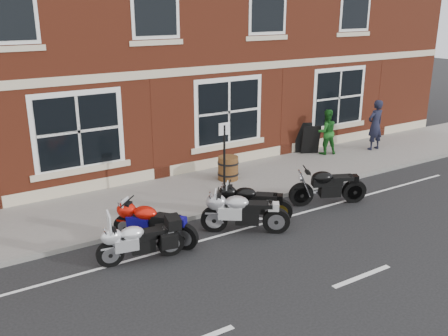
# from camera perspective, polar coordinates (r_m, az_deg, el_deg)

# --- Properties ---
(ground) EXTENTS (80.00, 80.00, 0.00)m
(ground) POSITION_cam_1_polar(r_m,az_deg,el_deg) (12.89, 5.70, -6.47)
(ground) COLOR black
(ground) RESTS_ON ground
(sidewalk) EXTENTS (30.00, 3.00, 0.12)m
(sidewalk) POSITION_cam_1_polar(r_m,az_deg,el_deg) (15.16, -1.21, -2.27)
(sidewalk) COLOR slate
(sidewalk) RESTS_ON ground
(kerb) EXTENTS (30.00, 0.16, 0.12)m
(kerb) POSITION_cam_1_polar(r_m,az_deg,el_deg) (13.92, 2.14, -4.20)
(kerb) COLOR slate
(kerb) RESTS_ON ground
(moto_touring_silver) EXTENTS (1.93, 0.54, 1.27)m
(moto_touring_silver) POSITION_cam_1_polar(r_m,az_deg,el_deg) (11.08, -9.86, -8.03)
(moto_touring_silver) COLOR black
(moto_touring_silver) RESTS_ON ground
(moto_sport_red) EXTENTS (1.44, 1.76, 0.96)m
(moto_sport_red) POSITION_cam_1_polar(r_m,az_deg,el_deg) (11.76, -8.04, -6.14)
(moto_sport_red) COLOR black
(moto_sport_red) RESTS_ON ground
(moto_sport_black) EXTENTS (1.64, 1.41, 0.92)m
(moto_sport_black) POSITION_cam_1_polar(r_m,az_deg,el_deg) (12.94, 3.18, -3.78)
(moto_sport_black) COLOR black
(moto_sport_black) RESTS_ON ground
(moto_sport_silver) EXTENTS (1.86, 1.38, 0.98)m
(moto_sport_silver) POSITION_cam_1_polar(r_m,az_deg,el_deg) (12.23, 2.23, -4.91)
(moto_sport_silver) COLOR black
(moto_sport_silver) RESTS_ON ground
(moto_naked_black) EXTENTS (2.12, 0.99, 1.01)m
(moto_naked_black) POSITION_cam_1_polar(r_m,az_deg,el_deg) (14.20, 11.61, -1.87)
(moto_naked_black) COLOR black
(moto_naked_black) RESTS_ON ground
(pedestrian_left) EXTENTS (0.69, 0.46, 1.89)m
(pedestrian_left) POSITION_cam_1_polar(r_m,az_deg,el_deg) (19.56, 16.90, 4.73)
(pedestrian_left) COLOR black
(pedestrian_left) RESTS_ON sidewalk
(pedestrian_right) EXTENTS (0.97, 0.86, 1.65)m
(pedestrian_right) POSITION_cam_1_polar(r_m,az_deg,el_deg) (18.57, 11.60, 4.07)
(pedestrian_right) COLOR #19581B
(pedestrian_right) RESTS_ON sidewalk
(a_board_sign) EXTENTS (0.78, 0.67, 1.09)m
(a_board_sign) POSITION_cam_1_polar(r_m,az_deg,el_deg) (18.60, 9.49, 3.33)
(a_board_sign) COLOR black
(a_board_sign) RESTS_ON sidewalk
(barrel_planter) EXTENTS (0.66, 0.66, 0.74)m
(barrel_planter) POSITION_cam_1_polar(r_m,az_deg,el_deg) (15.60, 0.47, -0.00)
(barrel_planter) COLOR #442E12
(barrel_planter) RESTS_ON sidewalk
(parking_sign) EXTENTS (0.33, 0.06, 2.31)m
(parking_sign) POSITION_cam_1_polar(r_m,az_deg,el_deg) (13.28, 0.04, 1.09)
(parking_sign) COLOR black
(parking_sign) RESTS_ON sidewalk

